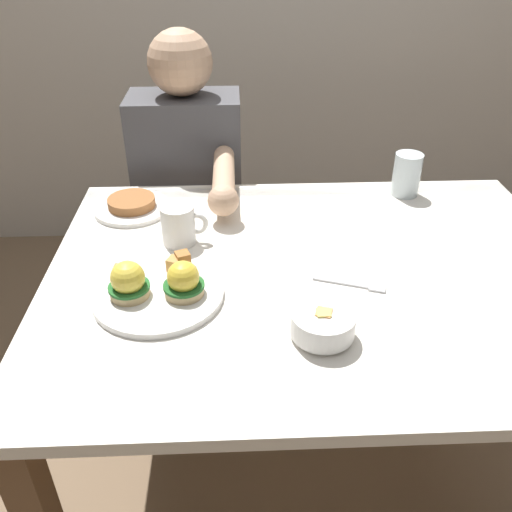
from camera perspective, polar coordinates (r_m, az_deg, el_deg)
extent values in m
plane|color=#7F664C|center=(1.73, 4.90, -22.20)|extent=(6.00, 6.00, 0.00)
cube|color=white|center=(1.21, 6.48, -2.00)|extent=(1.20, 0.90, 0.03)
cube|color=#4C6BB7|center=(0.91, 10.14, -15.85)|extent=(1.20, 0.06, 0.00)
cube|color=#4C6BB7|center=(1.55, 4.46, 6.82)|extent=(1.20, 0.06, 0.00)
cube|color=brown|center=(1.78, -14.04, -4.85)|extent=(0.06, 0.06, 0.71)
cube|color=brown|center=(1.89, 20.83, -3.80)|extent=(0.06, 0.06, 0.71)
cylinder|color=white|center=(1.13, -10.31, -4.01)|extent=(0.27, 0.27, 0.01)
cylinder|color=tan|center=(1.12, -13.23, -3.69)|extent=(0.08, 0.08, 0.02)
cylinder|color=#286B2D|center=(1.11, -13.31, -3.19)|extent=(0.08, 0.08, 0.01)
sphere|color=yellow|center=(1.10, -13.45, -2.26)|extent=(0.07, 0.07, 0.07)
cylinder|color=tan|center=(1.10, -7.61, -3.61)|extent=(0.08, 0.08, 0.02)
cylinder|color=#236028|center=(1.10, -7.66, -3.10)|extent=(0.08, 0.08, 0.01)
sphere|color=yellow|center=(1.08, -7.74, -2.20)|extent=(0.07, 0.07, 0.07)
cube|color=#B77A42|center=(1.17, -14.26, -1.73)|extent=(0.02, 0.02, 0.03)
cube|color=#AD7038|center=(1.17, -7.76, -0.54)|extent=(0.04, 0.04, 0.04)
cube|color=tan|center=(1.18, -8.55, -0.87)|extent=(0.04, 0.04, 0.03)
cube|color=#B77A42|center=(1.18, -8.67, -0.80)|extent=(0.02, 0.02, 0.03)
cube|color=tan|center=(1.14, -7.09, -1.80)|extent=(0.03, 0.03, 0.03)
cylinder|color=white|center=(1.02, 6.99, -8.29)|extent=(0.10, 0.10, 0.01)
cylinder|color=white|center=(1.00, 7.10, -7.10)|extent=(0.12, 0.12, 0.04)
cube|color=#F4A85B|center=(1.00, 6.07, -7.45)|extent=(0.03, 0.03, 0.03)
cube|color=#B7E093|center=(1.02, 6.87, -7.01)|extent=(0.03, 0.03, 0.02)
cube|color=#F4DB66|center=(1.01, 5.47, -6.84)|extent=(0.03, 0.03, 0.02)
cube|color=#F4A85B|center=(1.00, 7.13, -6.79)|extent=(0.02, 0.02, 0.02)
cube|color=#F4DB66|center=(1.00, 7.13, -6.47)|extent=(0.03, 0.03, 0.03)
cube|color=#F4A85B|center=(1.00, 7.16, -6.51)|extent=(0.04, 0.04, 0.03)
cube|color=#B7E093|center=(1.01, 7.58, -6.54)|extent=(0.03, 0.03, 0.02)
cylinder|color=white|center=(1.29, -8.25, 3.30)|extent=(0.08, 0.08, 0.09)
cylinder|color=black|center=(1.27, -8.39, 4.94)|extent=(0.07, 0.07, 0.01)
torus|color=white|center=(1.28, -6.34, 3.43)|extent=(0.06, 0.01, 0.06)
cube|color=silver|center=(1.17, 8.96, -2.76)|extent=(0.12, 0.05, 0.00)
cube|color=silver|center=(1.16, 12.73, -3.36)|extent=(0.04, 0.03, 0.00)
cylinder|color=silver|center=(1.56, 15.68, 8.32)|extent=(0.08, 0.08, 0.12)
cylinder|color=silver|center=(1.57, 15.54, 7.45)|extent=(0.07, 0.07, 0.07)
cylinder|color=white|center=(1.47, -12.98, 4.96)|extent=(0.20, 0.20, 0.01)
cylinder|color=#A36638|center=(1.46, -13.06, 5.58)|extent=(0.12, 0.12, 0.02)
cylinder|color=#33333D|center=(1.94, -9.10, -5.55)|extent=(0.11, 0.11, 0.45)
cylinder|color=#33333D|center=(1.92, -3.75, -5.47)|extent=(0.11, 0.11, 0.45)
cube|color=#4C4C51|center=(1.77, -7.21, 8.72)|extent=(0.34, 0.20, 0.50)
sphere|color=#DBAD89|center=(1.66, -8.06, 19.66)|extent=(0.19, 0.19, 0.19)
cylinder|color=#DBAD89|center=(1.49, -3.44, 8.48)|extent=(0.06, 0.30, 0.06)
sphere|color=#DBAD89|center=(1.36, -3.49, 5.89)|extent=(0.08, 0.08, 0.08)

